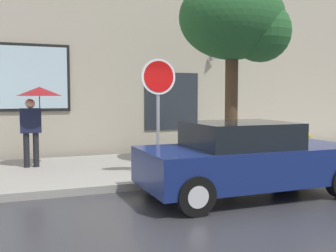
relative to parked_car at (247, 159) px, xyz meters
The scene contains 8 objects.
ground_plane 1.59m from the parked_car, behind, with size 60.00×60.00×0.00m, color #333338.
sidewalk 3.46m from the parked_car, 115.00° to the left, with size 20.00×4.00×0.15m, color gray.
building_facade 6.41m from the parked_car, 104.59° to the left, with size 20.00×0.67×7.00m.
parked_car is the anchor object (origin of this frame).
fire_hydrant 3.29m from the parked_car, 31.17° to the left, with size 0.30×0.44×0.81m.
pedestrian_with_umbrella 5.23m from the parked_car, 133.61° to the left, with size 1.07×1.07×1.94m.
street_tree 3.87m from the parked_car, 63.54° to the left, with size 2.67×2.27×4.61m.
stop_sign 2.36m from the parked_car, 125.69° to the left, with size 0.76×0.10×2.51m.
Camera 1 is at (-2.58, -6.40, 1.87)m, focal length 42.32 mm.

